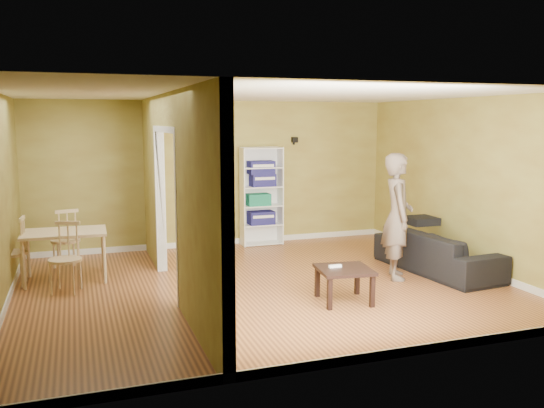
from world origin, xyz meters
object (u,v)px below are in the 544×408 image
Objects in this scene: bookshelf at (261,196)px; chair_far at (65,239)px; chair_left at (11,251)px; chair_near at (65,258)px; sofa at (437,245)px; person at (398,205)px; dining_table at (64,237)px; coffee_table at (344,273)px.

chair_far is at bearing -167.14° from bookshelf.
bookshelf is 1.87× the size of chair_left.
chair_left is 0.93m from chair_near.
chair_far reaches higher than sofa.
person is at bearing 141.58° from chair_far.
dining_table is at bearing -157.10° from bookshelf.
sofa is 2.14m from coffee_table.
chair_left is 1.01× the size of chair_far.
bookshelf is at bearing 88.95° from coffee_table.
dining_table is (-4.51, 1.42, -0.43)m from person.
person is 5.43m from chair_left.
person is at bearing 92.21° from sofa.
chair_left reaches higher than sofa.
person is 4.74m from dining_table.
dining_table is at bearing 108.88° from chair_near.
bookshelf is 1.91× the size of chair_near.
dining_table is at bearing 146.56° from coffee_table.
person reaches higher than chair_near.
bookshelf reaches higher than dining_table.
chair_far is at bearing 87.08° from person.
coffee_table is at bearing 125.63° from chair_far.
bookshelf reaches higher than coffee_table.
chair_far is (-3.31, 2.84, 0.11)m from coffee_table.
chair_far is at bearing 139.12° from chair_left.
chair_near is 0.98× the size of chair_far.
person is 1.19× the size of bookshelf.
coffee_table is at bearing -33.44° from dining_table.
chair_near is at bearing -89.50° from dining_table.
person is 1.58m from coffee_table.
chair_near is (-4.50, 0.80, -0.59)m from person.
chair_near reaches higher than dining_table.
person is 5.00m from chair_far.
dining_table is (-3.31, 2.18, 0.27)m from coffee_table.
bookshelf is 2.75× the size of coffee_table.
sofa is 2.24× the size of chair_far.
sofa is 3.37m from bookshelf.
person is 1.86× the size of dining_table.
person reaches higher than chair_far.
coffee_table is at bearing 66.85° from chair_left.
sofa is 6.11m from chair_left.
person is 2.23× the size of chair_far.
chair_near is (0.71, -0.60, -0.01)m from chair_left.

